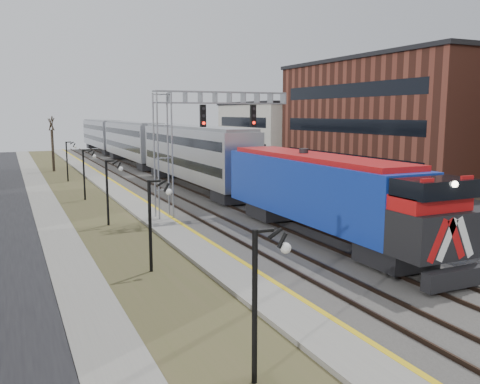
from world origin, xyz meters
TOP-DOWN VIEW (x-y plane):
  - sidewalk at (-7.00, 35.00)m, footprint 2.00×120.00m
  - grass_median at (-4.00, 35.00)m, footprint 4.00×120.00m
  - platform at (-1.00, 35.00)m, footprint 2.00×120.00m
  - ballast_bed at (4.00, 35.00)m, footprint 8.00×120.00m
  - parking_lot at (16.00, 35.00)m, footprint 16.00×120.00m
  - platform_edge at (-0.12, 35.00)m, footprint 0.24×120.00m
  - track_near at (2.00, 35.00)m, footprint 1.58×120.00m
  - track_far at (5.50, 35.00)m, footprint 1.58×120.00m
  - train at (5.50, 54.92)m, footprint 3.00×85.85m
  - signal_gantry at (1.22, 27.99)m, footprint 9.00×1.07m
  - lampposts at (-4.00, 18.29)m, footprint 0.14×62.14m
  - fence at (8.20, 35.00)m, footprint 0.04×120.00m
  - buildings_east at (30.00, 31.18)m, footprint 16.00×76.00m
  - car_lot_d at (13.80, 25.63)m, footprint 5.67×2.37m
  - car_lot_e at (12.85, 31.00)m, footprint 4.07×2.17m
  - car_lot_f at (11.88, 36.16)m, footprint 5.13×3.38m

SIDE VIEW (x-z plane):
  - parking_lot at x=16.00m, z-range 0.00..0.04m
  - grass_median at x=-4.00m, z-range 0.00..0.06m
  - sidewalk at x=-7.00m, z-range 0.00..0.08m
  - ballast_bed at x=4.00m, z-range 0.00..0.20m
  - platform at x=-1.00m, z-range 0.00..0.24m
  - platform_edge at x=-0.12m, z-range 0.24..0.25m
  - track_near at x=2.00m, z-range 0.20..0.35m
  - track_far at x=5.50m, z-range 0.20..0.35m
  - car_lot_e at x=12.85m, z-range 0.00..1.32m
  - car_lot_f at x=11.88m, z-range 0.00..1.60m
  - fence at x=8.20m, z-range 0.00..1.60m
  - car_lot_d at x=13.80m, z-range 0.00..1.64m
  - lampposts at x=-4.00m, z-range 0.00..4.00m
  - train at x=5.50m, z-range 0.26..5.58m
  - signal_gantry at x=1.22m, z-range 1.51..9.66m
  - buildings_east at x=30.00m, z-range -1.19..13.81m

